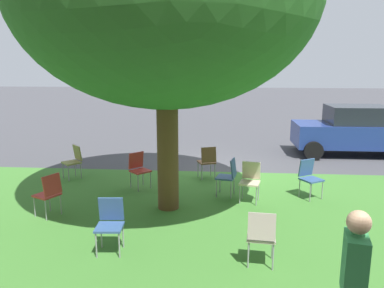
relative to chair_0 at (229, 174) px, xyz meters
name	(u,v)px	position (x,y,z in m)	size (l,w,h in m)	color
ground	(218,170)	(0.27, -2.17, -0.52)	(80.00, 80.00, 0.00)	#424247
grass_verge	(216,212)	(0.27, 1.03, -0.52)	(48.00, 6.00, 0.01)	#3D752D
chair_0	(229,174)	(0.00, 0.00, 0.00)	(0.50, 0.50, 0.88)	#335184
chair_1	(74,159)	(4.07, -1.08, 0.00)	(0.59, 0.59, 0.88)	olive
chair_2	(250,179)	(-0.47, 0.30, 0.00)	(0.50, 0.50, 0.88)	beige
chair_3	(309,175)	(-1.82, -0.05, 0.00)	(0.57, 0.57, 0.88)	#335184
chair_4	(49,192)	(3.55, 1.50, 0.00)	(0.56, 0.56, 0.88)	#B7332D
chair_5	(207,160)	(0.54, -1.30, 0.00)	(0.54, 0.54, 0.88)	brown
chair_6	(110,221)	(1.94, 2.79, 0.00)	(0.45, 0.45, 0.88)	#335184
chair_7	(139,167)	(2.18, -0.42, 0.00)	(0.59, 0.59, 0.88)	#B7332D
chair_8	(261,234)	(-0.44, 3.07, 0.00)	(0.46, 0.46, 0.88)	#ADA393
parked_car	(353,130)	(-4.17, -4.44, 0.32)	(3.70, 1.92, 1.65)	navy
pedestrian_1	(353,287)	(-1.08, 5.04, 0.41)	(0.27, 0.39, 1.69)	#3F3851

